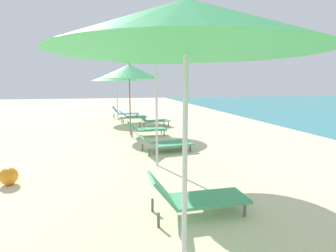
{
  "coord_description": "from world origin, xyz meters",
  "views": [
    {
      "loc": [
        -0.95,
        5.87,
        1.87
      ],
      "look_at": [
        0.51,
        12.27,
        0.83
      ],
      "focal_mm": 29.08,
      "sensor_mm": 36.0,
      "label": 1
    }
  ],
  "objects_px": {
    "lounger_fourth_shoreside": "(164,143)",
    "lounger_third_shoreside": "(195,196)",
    "lounger_farthest_inland": "(132,116)",
    "umbrella_fifth": "(129,72)",
    "lounger_farthest_shoreside": "(125,112)",
    "beach_ball": "(9,176)",
    "umbrella_fourth": "(156,49)",
    "umbrella_third": "(186,27)",
    "umbrella_farthest": "(116,76)",
    "lounger_fifth_shoreside": "(153,120)",
    "lounger_fifth_inland": "(146,128)"
  },
  "relations": [
    {
      "from": "umbrella_fourth",
      "to": "beach_ball",
      "type": "relative_size",
      "value": 8.8
    },
    {
      "from": "lounger_farthest_inland",
      "to": "umbrella_third",
      "type": "bearing_deg",
      "value": -96.76
    },
    {
      "from": "lounger_fourth_shoreside",
      "to": "lounger_third_shoreside",
      "type": "bearing_deg",
      "value": -104.39
    },
    {
      "from": "lounger_fifth_shoreside",
      "to": "lounger_farthest_inland",
      "type": "bearing_deg",
      "value": 103.73
    },
    {
      "from": "umbrella_farthest",
      "to": "lounger_farthest_shoreside",
      "type": "height_order",
      "value": "umbrella_farthest"
    },
    {
      "from": "lounger_farthest_shoreside",
      "to": "lounger_farthest_inland",
      "type": "relative_size",
      "value": 1.14
    },
    {
      "from": "lounger_farthest_shoreside",
      "to": "beach_ball",
      "type": "bearing_deg",
      "value": -102.3
    },
    {
      "from": "umbrella_fifth",
      "to": "umbrella_farthest",
      "type": "height_order",
      "value": "umbrella_fifth"
    },
    {
      "from": "lounger_fourth_shoreside",
      "to": "lounger_farthest_inland",
      "type": "distance_m",
      "value": 5.66
    },
    {
      "from": "lounger_fourth_shoreside",
      "to": "beach_ball",
      "type": "relative_size",
      "value": 4.7
    },
    {
      "from": "umbrella_fourth",
      "to": "umbrella_third",
      "type": "bearing_deg",
      "value": -96.12
    },
    {
      "from": "umbrella_fourth",
      "to": "beach_ball",
      "type": "bearing_deg",
      "value": -168.92
    },
    {
      "from": "umbrella_fifth",
      "to": "lounger_farthest_shoreside",
      "type": "bearing_deg",
      "value": 88.81
    },
    {
      "from": "lounger_fifth_shoreside",
      "to": "umbrella_farthest",
      "type": "height_order",
      "value": "umbrella_farthest"
    },
    {
      "from": "umbrella_farthest",
      "to": "lounger_farthest_inland",
      "type": "xyz_separation_m",
      "value": [
        0.64,
        -1.17,
        -1.87
      ]
    },
    {
      "from": "umbrella_third",
      "to": "lounger_farthest_inland",
      "type": "xyz_separation_m",
      "value": [
        0.47,
        10.4,
        -2.03
      ]
    },
    {
      "from": "lounger_fourth_shoreside",
      "to": "lounger_farthest_shoreside",
      "type": "distance_m",
      "value": 7.79
    },
    {
      "from": "lounger_fifth_shoreside",
      "to": "umbrella_fifth",
      "type": "bearing_deg",
      "value": -151.71
    },
    {
      "from": "umbrella_fourth",
      "to": "umbrella_fifth",
      "type": "bearing_deg",
      "value": 92.66
    },
    {
      "from": "umbrella_third",
      "to": "lounger_farthest_shoreside",
      "type": "height_order",
      "value": "umbrella_third"
    },
    {
      "from": "umbrella_third",
      "to": "lounger_fifth_inland",
      "type": "bearing_deg",
      "value": 84.88
    },
    {
      "from": "beach_ball",
      "to": "umbrella_fourth",
      "type": "bearing_deg",
      "value": 11.08
    },
    {
      "from": "lounger_fourth_shoreside",
      "to": "lounger_fifth_shoreside",
      "type": "relative_size",
      "value": 1.04
    },
    {
      "from": "umbrella_fifth",
      "to": "lounger_fifth_inland",
      "type": "distance_m",
      "value": 2.26
    },
    {
      "from": "umbrella_fourth",
      "to": "lounger_fourth_shoreside",
      "type": "bearing_deg",
      "value": 70.33
    },
    {
      "from": "beach_ball",
      "to": "lounger_farthest_shoreside",
      "type": "bearing_deg",
      "value": 73.78
    },
    {
      "from": "umbrella_fourth",
      "to": "lounger_farthest_inland",
      "type": "xyz_separation_m",
      "value": [
        0.09,
        6.87,
        -2.26
      ]
    },
    {
      "from": "umbrella_third",
      "to": "umbrella_fourth",
      "type": "height_order",
      "value": "umbrella_fourth"
    },
    {
      "from": "umbrella_third",
      "to": "lounger_third_shoreside",
      "type": "xyz_separation_m",
      "value": [
        0.48,
        1.09,
        -2.08
      ]
    },
    {
      "from": "lounger_third_shoreside",
      "to": "lounger_farthest_inland",
      "type": "distance_m",
      "value": 9.31
    },
    {
      "from": "lounger_third_shoreside",
      "to": "lounger_fifth_inland",
      "type": "bearing_deg",
      "value": 88.12
    },
    {
      "from": "lounger_farthest_inland",
      "to": "beach_ball",
      "type": "bearing_deg",
      "value": -116.04
    },
    {
      "from": "lounger_fifth_inland",
      "to": "beach_ball",
      "type": "relative_size",
      "value": 4.17
    },
    {
      "from": "lounger_farthest_shoreside",
      "to": "lounger_farthest_inland",
      "type": "xyz_separation_m",
      "value": [
        0.21,
        -2.12,
        0.05
      ]
    },
    {
      "from": "lounger_third_shoreside",
      "to": "lounger_fourth_shoreside",
      "type": "xyz_separation_m",
      "value": [
        0.34,
        3.66,
        -0.03
      ]
    },
    {
      "from": "umbrella_fifth",
      "to": "lounger_third_shoreside",
      "type": "bearing_deg",
      "value": -87.44
    },
    {
      "from": "lounger_farthest_shoreside",
      "to": "umbrella_fifth",
      "type": "bearing_deg",
      "value": -87.27
    },
    {
      "from": "lounger_third_shoreside",
      "to": "lounger_farthest_inland",
      "type": "height_order",
      "value": "lounger_third_shoreside"
    },
    {
      "from": "lounger_fifth_shoreside",
      "to": "umbrella_farthest",
      "type": "bearing_deg",
      "value": 104.36
    },
    {
      "from": "lounger_fifth_shoreside",
      "to": "umbrella_farthest",
      "type": "distance_m",
      "value": 3.53
    },
    {
      "from": "lounger_fourth_shoreside",
      "to": "lounger_fifth_inland",
      "type": "bearing_deg",
      "value": 85.32
    },
    {
      "from": "lounger_fifth_inland",
      "to": "umbrella_farthest",
      "type": "xyz_separation_m",
      "value": [
        -0.8,
        4.49,
        1.92
      ]
    },
    {
      "from": "umbrella_third",
      "to": "umbrella_fifth",
      "type": "xyz_separation_m",
      "value": [
        0.17,
        8.0,
        -0.07
      ]
    },
    {
      "from": "umbrella_fifth",
      "to": "lounger_farthest_shoreside",
      "type": "xyz_separation_m",
      "value": [
        0.09,
        4.52,
        -2.01
      ]
    },
    {
      "from": "lounger_third_shoreside",
      "to": "lounger_farthest_shoreside",
      "type": "height_order",
      "value": "lounger_third_shoreside"
    },
    {
      "from": "lounger_fourth_shoreside",
      "to": "beach_ball",
      "type": "height_order",
      "value": "lounger_fourth_shoreside"
    },
    {
      "from": "lounger_fourth_shoreside",
      "to": "umbrella_fifth",
      "type": "xyz_separation_m",
      "value": [
        -0.64,
        3.25,
        2.04
      ]
    },
    {
      "from": "lounger_third_shoreside",
      "to": "lounger_farthest_inland",
      "type": "bearing_deg",
      "value": 89.64
    },
    {
      "from": "lounger_fifth_shoreside",
      "to": "lounger_fifth_inland",
      "type": "bearing_deg",
      "value": -120.98
    },
    {
      "from": "lounger_fifth_shoreside",
      "to": "beach_ball",
      "type": "relative_size",
      "value": 4.51
    }
  ]
}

